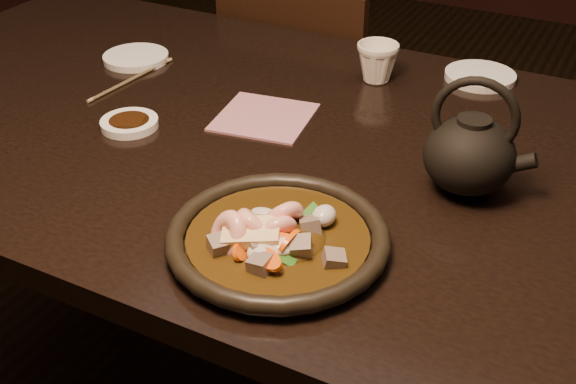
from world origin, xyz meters
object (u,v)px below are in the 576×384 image
at_px(table, 246,164).
at_px(plate, 278,239).
at_px(tea_cup, 377,61).
at_px(chair, 310,119).
at_px(teapot, 470,152).

xyz_separation_m(table, plate, (0.21, -0.27, 0.09)).
relative_size(plate, tea_cup, 3.65).
distance_m(chair, teapot, 0.90).
relative_size(table, chair, 1.92).
bearing_deg(chair, teapot, 132.25).
height_order(chair, tea_cup, chair).
distance_m(table, teapot, 0.41).
distance_m(table, chair, 0.65).
bearing_deg(chair, tea_cup, 133.23).
height_order(tea_cup, teapot, teapot).
bearing_deg(plate, tea_cup, 98.58).
bearing_deg(tea_cup, chair, 132.48).
relative_size(chair, plate, 2.88).
bearing_deg(teapot, tea_cup, 124.04).
relative_size(table, tea_cup, 20.18).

